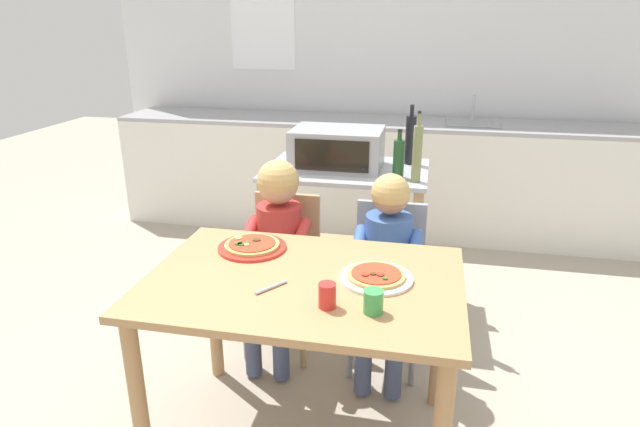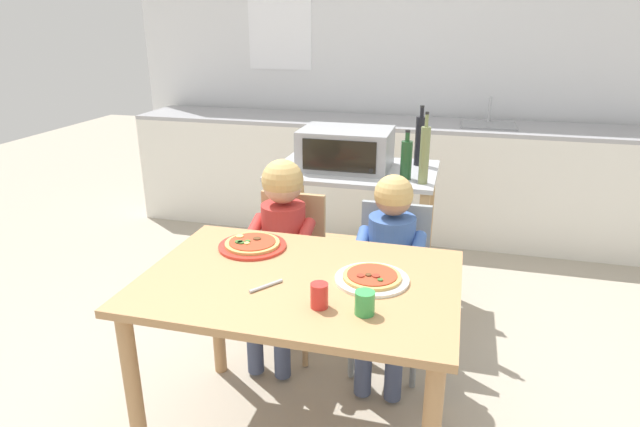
# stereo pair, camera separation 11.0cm
# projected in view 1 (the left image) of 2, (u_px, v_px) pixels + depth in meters

# --- Properties ---
(ground_plane) EXTENTS (11.44, 11.44, 0.00)m
(ground_plane) POSITION_uv_depth(u_px,v_px,m) (348.00, 305.00, 3.32)
(ground_plane) COLOR #A89E8C
(back_wall_tiled) EXTENTS (4.67, 0.14, 2.70)m
(back_wall_tiled) POSITION_uv_depth(u_px,v_px,m) (384.00, 59.00, 4.49)
(back_wall_tiled) COLOR silver
(back_wall_tiled) RESTS_ON ground
(kitchen_counter) EXTENTS (4.20, 0.60, 1.10)m
(kitchen_counter) POSITION_uv_depth(u_px,v_px,m) (375.00, 175.00, 4.42)
(kitchen_counter) COLOR silver
(kitchen_counter) RESTS_ON ground
(kitchen_island_cart) EXTENTS (0.93, 0.64, 0.85)m
(kitchen_island_cart) POSITION_uv_depth(u_px,v_px,m) (346.00, 214.00, 3.22)
(kitchen_island_cart) COLOR #B7BABF
(kitchen_island_cart) RESTS_ON ground
(toaster_oven) EXTENTS (0.51, 0.37, 0.23)m
(toaster_oven) POSITION_uv_depth(u_px,v_px,m) (337.00, 148.00, 3.09)
(toaster_oven) COLOR #999BA0
(toaster_oven) RESTS_ON kitchen_island_cart
(bottle_squat_spirits) EXTENTS (0.06, 0.06, 0.27)m
(bottle_squat_spirits) POSITION_uv_depth(u_px,v_px,m) (399.00, 158.00, 2.90)
(bottle_squat_spirits) COLOR #1E4723
(bottle_squat_spirits) RESTS_ON kitchen_island_cart
(bottle_dark_olive_oil) EXTENTS (0.06, 0.06, 0.35)m
(bottle_dark_olive_oil) POSITION_uv_depth(u_px,v_px,m) (410.00, 139.00, 3.16)
(bottle_dark_olive_oil) COLOR black
(bottle_dark_olive_oil) RESTS_ON kitchen_island_cart
(bottle_tall_green_wine) EXTENTS (0.05, 0.05, 0.38)m
(bottle_tall_green_wine) POSITION_uv_depth(u_px,v_px,m) (417.00, 153.00, 2.81)
(bottle_tall_green_wine) COLOR olive
(bottle_tall_green_wine) RESTS_ON kitchen_island_cart
(dining_table) EXTENTS (1.18, 0.81, 0.76)m
(dining_table) POSITION_uv_depth(u_px,v_px,m) (304.00, 305.00, 2.05)
(dining_table) COLOR #AD7F51
(dining_table) RESTS_ON ground
(dining_chair_left) EXTENTS (0.36, 0.36, 0.81)m
(dining_chair_left) POSITION_uv_depth(u_px,v_px,m) (284.00, 261.00, 2.79)
(dining_chair_left) COLOR tan
(dining_chair_left) RESTS_ON ground
(dining_chair_right) EXTENTS (0.36, 0.36, 0.81)m
(dining_chair_right) POSITION_uv_depth(u_px,v_px,m) (388.00, 273.00, 2.66)
(dining_chair_right) COLOR gray
(dining_chair_right) RESTS_ON ground
(child_in_red_shirt) EXTENTS (0.32, 0.42, 1.02)m
(child_in_red_shirt) POSITION_uv_depth(u_px,v_px,m) (276.00, 236.00, 2.62)
(child_in_red_shirt) COLOR #424C6B
(child_in_red_shirt) RESTS_ON ground
(child_in_blue_striped_shirt) EXTENTS (0.32, 0.42, 0.99)m
(child_in_blue_striped_shirt) POSITION_uv_depth(u_px,v_px,m) (387.00, 255.00, 2.49)
(child_in_blue_striped_shirt) COLOR #424C6B
(child_in_blue_striped_shirt) RESTS_ON ground
(pizza_plate_red_rimmed) EXTENTS (0.29, 0.29, 0.03)m
(pizza_plate_red_rimmed) POSITION_uv_depth(u_px,v_px,m) (252.00, 246.00, 2.26)
(pizza_plate_red_rimmed) COLOR red
(pizza_plate_red_rimmed) RESTS_ON dining_table
(pizza_plate_white) EXTENTS (0.27, 0.27, 0.03)m
(pizza_plate_white) POSITION_uv_depth(u_px,v_px,m) (376.00, 277.00, 1.99)
(pizza_plate_white) COLOR white
(pizza_plate_white) RESTS_ON dining_table
(drinking_cup_green) EXTENTS (0.07, 0.07, 0.08)m
(drinking_cup_green) POSITION_uv_depth(u_px,v_px,m) (373.00, 302.00, 1.76)
(drinking_cup_green) COLOR green
(drinking_cup_green) RESTS_ON dining_table
(drinking_cup_red) EXTENTS (0.06, 0.06, 0.09)m
(drinking_cup_red) POSITION_uv_depth(u_px,v_px,m) (327.00, 295.00, 1.79)
(drinking_cup_red) COLOR red
(drinking_cup_red) RESTS_ON dining_table
(serving_spoon) EXTENTS (0.09, 0.12, 0.01)m
(serving_spoon) POSITION_uv_depth(u_px,v_px,m) (271.00, 287.00, 1.93)
(serving_spoon) COLOR #B7BABF
(serving_spoon) RESTS_ON dining_table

